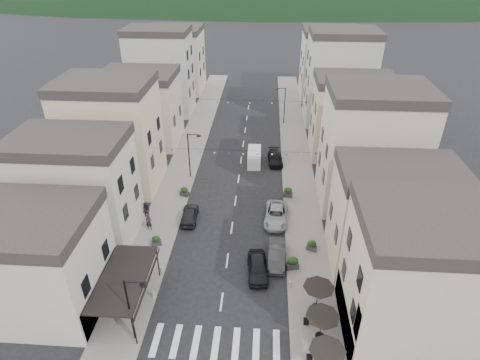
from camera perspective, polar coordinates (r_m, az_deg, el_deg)
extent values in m
cube|color=slate|center=(56.46, -7.40, 3.61)|extent=(4.00, 76.00, 0.12)
cube|color=slate|center=(55.63, 7.97, 3.13)|extent=(4.00, 76.00, 0.12)
cube|color=#BCB9AC|center=(36.19, -28.66, -10.61)|extent=(12.00, 8.00, 8.00)
cube|color=#B8B092|center=(31.76, 24.48, -13.41)|extent=(10.00, 8.00, 10.00)
cube|color=black|center=(33.35, -16.24, -13.22)|extent=(3.60, 7.50, 0.15)
cube|color=black|center=(33.17, -13.09, -14.17)|extent=(0.34, 7.50, 0.99)
cylinder|color=black|center=(31.80, -14.77, -19.96)|extent=(0.10, 0.10, 3.20)
cylinder|color=black|center=(36.34, -11.58, -11.52)|extent=(0.10, 0.10, 3.20)
cube|color=#BCB9AC|center=(41.36, -21.96, -1.69)|extent=(10.00, 7.00, 10.00)
cube|color=#262323|center=(38.88, -23.52, 5.16)|extent=(10.20, 7.14, 1.00)
cube|color=#BCA48D|center=(48.91, -17.68, 5.61)|extent=(10.00, 8.00, 12.00)
cube|color=#262323|center=(46.66, -18.96, 12.81)|extent=(10.20, 8.16, 1.00)
cube|color=#C2AE9D|center=(59.79, -13.71, 9.51)|extent=(10.00, 8.00, 9.50)
cube|color=#262323|center=(58.15, -14.36, 14.31)|extent=(10.20, 8.16, 1.00)
cube|color=#A0A09B|center=(70.16, -11.18, 14.48)|extent=(10.00, 7.00, 13.00)
cube|color=#262323|center=(68.57, -11.80, 20.08)|extent=(10.20, 7.14, 1.00)
cube|color=#B8B092|center=(81.67, -9.07, 16.25)|extent=(10.00, 9.00, 11.00)
cube|color=#262323|center=(80.39, -9.44, 20.38)|extent=(10.20, 9.18, 1.00)
cube|color=#B8B092|center=(37.84, 20.75, -5.58)|extent=(10.00, 7.00, 9.00)
cube|color=#262323|center=(35.27, 22.23, 0.98)|extent=(10.20, 7.14, 1.00)
cube|color=#C2AE9D|center=(45.19, 18.11, 3.75)|extent=(10.00, 8.00, 12.50)
cube|color=#262323|center=(42.71, 19.59, 11.81)|extent=(10.20, 8.16, 1.00)
cube|color=#BCA48D|center=(56.36, 15.41, 8.22)|extent=(10.00, 7.00, 10.00)
cube|color=#262323|center=(54.57, 16.23, 13.53)|extent=(10.20, 7.14, 1.00)
cube|color=#A0A09B|center=(66.91, 13.91, 13.59)|extent=(10.00, 8.00, 13.50)
cube|color=#262323|center=(65.22, 14.74, 19.65)|extent=(10.20, 8.16, 1.00)
cube|color=#BCB9AC|center=(78.58, 12.54, 15.52)|extent=(10.00, 9.00, 11.50)
cube|color=#262323|center=(77.23, 13.09, 19.98)|extent=(10.20, 9.18, 1.00)
cone|color=black|center=(29.38, 12.27, -22.91)|extent=(2.50, 2.50, 0.55)
cylinder|color=black|center=(31.93, 11.42, -20.04)|extent=(0.06, 0.06, 2.30)
cone|color=black|center=(31.09, 11.63, -18.76)|extent=(2.50, 2.50, 0.55)
cylinder|color=black|center=(32.53, 11.27, -20.91)|extent=(0.70, 0.70, 0.04)
cylinder|color=black|center=(33.75, 10.91, -16.35)|extent=(0.06, 0.06, 2.30)
cone|color=black|center=(32.96, 11.10, -15.05)|extent=(2.50, 2.50, 0.55)
cylinder|color=black|center=(34.32, 10.77, -17.24)|extent=(0.70, 0.70, 0.04)
cylinder|color=black|center=(31.14, -15.40, -17.55)|extent=(0.14, 0.14, 6.00)
cylinder|color=black|center=(28.87, -14.86, -13.89)|extent=(1.40, 0.10, 0.10)
cylinder|color=black|center=(28.79, -13.55, -14.24)|extent=(0.56, 0.56, 0.08)
cylinder|color=black|center=(49.63, -7.27, 3.40)|extent=(0.14, 0.14, 6.00)
cylinder|color=black|center=(48.24, -6.67, 6.43)|extent=(1.40, 0.10, 0.10)
cylinder|color=black|center=(48.20, -5.90, 6.26)|extent=(0.56, 0.56, 0.08)
cylinder|color=black|center=(65.30, 6.36, 10.38)|extent=(0.14, 0.14, 6.00)
cylinder|color=black|center=(64.32, 5.87, 12.83)|extent=(1.40, 0.10, 0.10)
cylinder|color=black|center=(64.35, 5.27, 12.72)|extent=(0.56, 0.56, 0.08)
cylinder|color=gray|center=(35.44, -12.21, -15.65)|extent=(0.26, 0.26, 0.60)
cylinder|color=gray|center=(37.46, -11.05, -12.36)|extent=(0.26, 0.26, 0.60)
cylinder|color=gray|center=(35.80, 7.11, -14.44)|extent=(0.26, 0.26, 0.60)
cylinder|color=black|center=(43.95, -0.59, 4.24)|extent=(19.00, 0.02, 0.02)
cone|color=beige|center=(45.49, -11.63, 4.27)|extent=(0.28, 0.28, 0.24)
cone|color=navy|center=(45.14, -9.67, 4.14)|extent=(0.28, 0.28, 0.24)
cone|color=beige|center=(44.84, -7.68, 4.01)|extent=(0.28, 0.28, 0.24)
cone|color=navy|center=(44.60, -5.68, 3.89)|extent=(0.28, 0.28, 0.24)
cone|color=beige|center=(44.39, -3.65, 3.79)|extent=(0.28, 0.28, 0.24)
cone|color=navy|center=(44.24, -1.61, 3.70)|extent=(0.28, 0.28, 0.24)
cone|color=beige|center=(44.13, 0.44, 3.64)|extent=(0.28, 0.28, 0.24)
cone|color=navy|center=(44.06, 2.50, 3.60)|extent=(0.28, 0.28, 0.24)
cone|color=beige|center=(44.04, 4.56, 3.58)|extent=(0.28, 0.28, 0.24)
cone|color=navy|center=(44.07, 6.63, 3.58)|extent=(0.28, 0.28, 0.24)
cone|color=beige|center=(44.15, 8.69, 3.59)|extent=(0.28, 0.28, 0.24)
cone|color=navy|center=(44.29, 10.74, 3.61)|extent=(0.28, 0.28, 0.24)
cylinder|color=black|center=(58.65, 0.62, 11.28)|extent=(19.00, 0.02, 0.02)
cone|color=beige|center=(59.81, -7.90, 11.20)|extent=(0.28, 0.28, 0.24)
cone|color=navy|center=(59.54, -6.37, 11.12)|extent=(0.28, 0.28, 0.24)
cone|color=beige|center=(59.32, -4.83, 11.04)|extent=(0.28, 0.28, 0.24)
cone|color=navy|center=(59.13, -3.28, 10.97)|extent=(0.28, 0.28, 0.24)
cone|color=beige|center=(58.98, -1.72, 10.90)|extent=(0.28, 0.28, 0.24)
cone|color=navy|center=(58.86, -0.16, 10.85)|extent=(0.28, 0.28, 0.24)
cone|color=beige|center=(58.78, 1.41, 10.81)|extent=(0.28, 0.28, 0.24)
cone|color=navy|center=(58.73, 2.98, 10.78)|extent=(0.28, 0.28, 0.24)
cone|color=beige|center=(58.72, 4.55, 10.77)|extent=(0.28, 0.28, 0.24)
cone|color=navy|center=(58.74, 6.12, 10.77)|extent=(0.28, 0.28, 0.24)
cone|color=beige|center=(58.80, 7.70, 10.77)|extent=(0.28, 0.28, 0.24)
cone|color=navy|center=(58.90, 9.26, 10.77)|extent=(0.28, 0.28, 0.24)
imported|color=black|center=(36.56, 2.52, -12.28)|extent=(2.15, 4.52, 1.49)
imported|color=#2E2E31|center=(37.90, 5.26, -10.53)|extent=(1.72, 4.56, 1.48)
imported|color=#9C9EA5|center=(42.84, 5.16, -4.97)|extent=(2.70, 5.29, 1.43)
imported|color=black|center=(53.97, 5.02, 3.10)|extent=(2.19, 4.58, 1.29)
imported|color=black|center=(43.11, -7.19, -4.89)|extent=(1.85, 4.17, 1.39)
cube|color=white|center=(53.55, 2.04, 3.28)|extent=(1.78, 4.35, 1.80)
cube|color=white|center=(52.64, 2.05, 3.92)|extent=(1.71, 2.91, 0.45)
cylinder|color=black|center=(52.42, 1.21, 1.91)|extent=(0.24, 0.63, 0.63)
cylinder|color=black|center=(52.41, 2.78, 1.87)|extent=(0.24, 0.63, 0.63)
cylinder|color=black|center=(55.27, 1.31, 3.54)|extent=(0.24, 0.63, 0.63)
cylinder|color=black|center=(55.26, 2.81, 3.51)|extent=(0.24, 0.63, 0.63)
imported|color=black|center=(42.15, -12.84, -5.88)|extent=(0.68, 0.46, 1.83)
imported|color=black|center=(43.83, -13.19, -4.25)|extent=(1.12, 0.99, 1.94)
cube|color=#2B2B2E|center=(40.47, -11.78, -8.73)|extent=(1.06, 0.79, 0.47)
ellipsoid|color=black|center=(40.14, -11.86, -8.16)|extent=(0.83, 0.53, 0.61)
cube|color=#28282A|center=(47.19, -7.88, -1.92)|extent=(1.15, 0.89, 0.51)
ellipsoid|color=black|center=(46.89, -7.93, -1.35)|extent=(0.89, 0.57, 0.65)
cube|color=#333336|center=(39.67, 10.14, -9.45)|extent=(1.12, 0.86, 0.49)
ellipsoid|color=black|center=(39.33, 10.21, -8.85)|extent=(0.87, 0.55, 0.63)
cube|color=#2D2C2F|center=(37.48, 7.44, -11.97)|extent=(1.22, 0.81, 0.56)
ellipsoid|color=black|center=(37.06, 7.50, -11.27)|extent=(0.99, 0.63, 0.72)
cube|color=#303033|center=(46.87, 6.80, -2.06)|extent=(1.15, 0.73, 0.54)
ellipsoid|color=black|center=(46.55, 6.84, -1.44)|extent=(0.96, 0.61, 0.70)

